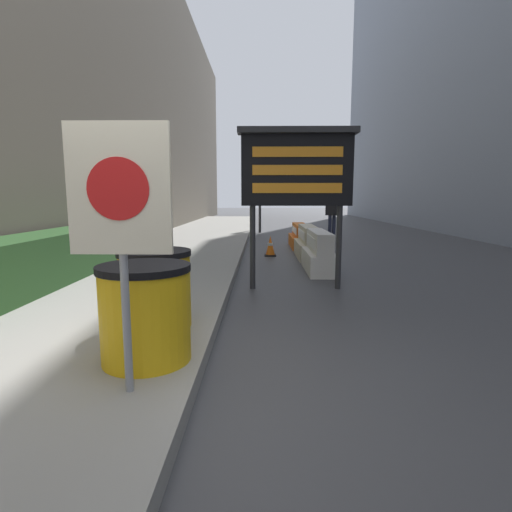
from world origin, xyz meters
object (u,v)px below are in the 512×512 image
(jersey_barrier_orange_near, at_px, (300,237))
(traffic_cone_near, at_px, (270,246))
(jersey_barrier_cream, at_px, (308,244))
(jersey_barrier_white, at_px, (319,254))
(message_board, at_px, (297,170))
(warning_sign, at_px, (120,207))
(barrel_drum_middle, at_px, (155,288))
(barrel_drum_foreground, at_px, (146,313))
(traffic_light_near_curb, at_px, (260,168))
(pedestrian_worker, at_px, (332,211))

(jersey_barrier_orange_near, bearing_deg, traffic_cone_near, -116.83)
(jersey_barrier_cream, bearing_deg, jersey_barrier_white, -90.00)
(jersey_barrier_cream, bearing_deg, message_board, -99.93)
(warning_sign, xyz_separation_m, jersey_barrier_cream, (2.25, 7.94, -1.17))
(barrel_drum_middle, xyz_separation_m, jersey_barrier_white, (2.44, 4.34, -0.21))
(barrel_drum_foreground, distance_m, jersey_barrier_cream, 7.70)
(jersey_barrier_white, xyz_separation_m, traffic_light_near_curb, (-1.35, 9.71, 2.53))
(traffic_cone_near, relative_size, pedestrian_worker, 0.31)
(barrel_drum_foreground, xyz_separation_m, jersey_barrier_white, (2.28, 5.29, -0.21))
(warning_sign, bearing_deg, barrel_drum_middle, 97.28)
(barrel_drum_middle, distance_m, warning_sign, 1.82)
(message_board, distance_m, traffic_light_near_curb, 11.46)
(barrel_drum_foreground, distance_m, message_board, 4.21)
(warning_sign, bearing_deg, jersey_barrier_white, 69.11)
(barrel_drum_foreground, xyz_separation_m, traffic_light_near_curb, (0.92, 15.00, 2.32))
(jersey_barrier_orange_near, bearing_deg, barrel_drum_middle, -105.72)
(traffic_light_near_curb, bearing_deg, jersey_barrier_cream, -79.97)
(traffic_light_near_curb, bearing_deg, jersey_barrier_orange_near, -75.86)
(warning_sign, relative_size, pedestrian_worker, 1.07)
(barrel_drum_middle, relative_size, jersey_barrier_white, 0.47)
(jersey_barrier_white, distance_m, traffic_cone_near, 2.54)
(barrel_drum_middle, relative_size, jersey_barrier_orange_near, 0.41)
(warning_sign, height_order, traffic_light_near_curb, traffic_light_near_curb)
(traffic_cone_near, bearing_deg, jersey_barrier_cream, -14.46)
(barrel_drum_foreground, xyz_separation_m, jersey_barrier_orange_near, (2.28, 9.63, -0.27))
(barrel_drum_middle, relative_size, jersey_barrier_cream, 0.45)
(warning_sign, distance_m, traffic_cone_near, 8.39)
(traffic_light_near_curb, bearing_deg, barrel_drum_foreground, -93.53)
(jersey_barrier_cream, distance_m, traffic_light_near_curb, 8.18)
(barrel_drum_foreground, bearing_deg, jersey_barrier_cream, 72.77)
(jersey_barrier_white, xyz_separation_m, pedestrian_worker, (1.64, 7.90, 0.69))
(message_board, distance_m, pedestrian_worker, 9.92)
(message_board, height_order, traffic_cone_near, message_board)
(barrel_drum_foreground, distance_m, warning_sign, 1.12)
(message_board, relative_size, pedestrian_worker, 1.51)
(barrel_drum_foreground, bearing_deg, warning_sign, -86.87)
(jersey_barrier_orange_near, relative_size, traffic_cone_near, 3.69)
(jersey_barrier_orange_near, relative_size, traffic_light_near_curb, 0.52)
(barrel_drum_middle, relative_size, message_board, 0.31)
(barrel_drum_foreground, xyz_separation_m, pedestrian_worker, (3.92, 13.19, 0.48))
(jersey_barrier_cream, bearing_deg, barrel_drum_foreground, -107.23)
(jersey_barrier_cream, bearing_deg, barrel_drum_middle, -110.89)
(jersey_barrier_cream, height_order, pedestrian_worker, pedestrian_worker)
(warning_sign, xyz_separation_m, pedestrian_worker, (3.89, 13.79, -0.47))
(barrel_drum_middle, height_order, jersey_barrier_white, barrel_drum_middle)
(jersey_barrier_cream, height_order, traffic_light_near_curb, traffic_light_near_curb)
(jersey_barrier_orange_near, xyz_separation_m, traffic_light_near_curb, (-1.35, 5.38, 2.59))
(jersey_barrier_white, relative_size, jersey_barrier_orange_near, 0.88)
(jersey_barrier_cream, distance_m, traffic_cone_near, 1.06)
(jersey_barrier_orange_near, height_order, pedestrian_worker, pedestrian_worker)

